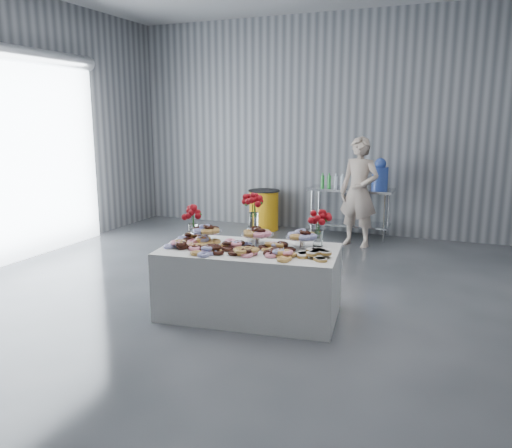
{
  "coord_description": "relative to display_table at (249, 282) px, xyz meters",
  "views": [
    {
      "loc": [
        2.19,
        -4.77,
        2.13
      ],
      "look_at": [
        0.08,
        0.41,
        0.94
      ],
      "focal_mm": 35.0,
      "sensor_mm": 36.0,
      "label": 1
    }
  ],
  "objects": [
    {
      "name": "cake_stand_right",
      "position": [
        0.53,
        0.22,
        0.52
      ],
      "size": [
        0.36,
        0.36,
        0.17
      ],
      "color": "silver",
      "rests_on": "display_table"
    },
    {
      "name": "ground",
      "position": [
        -0.16,
        -0.03,
        -0.38
      ],
      "size": [
        9.0,
        9.0,
        0.0
      ],
      "primitive_type": "plane",
      "color": "#37393E",
      "rests_on": "ground"
    },
    {
      "name": "trash_barrel",
      "position": [
        -1.41,
        4.07,
        0.01
      ],
      "size": [
        0.61,
        0.61,
        0.78
      ],
      "rotation": [
        0.0,
        0.0,
        -0.25
      ],
      "color": "#F4A614",
      "rests_on": "ground"
    },
    {
      "name": "water_jug",
      "position": [
        0.76,
        4.07,
        0.77
      ],
      "size": [
        0.28,
        0.28,
        0.55
      ],
      "color": "blue",
      "rests_on": "prep_table"
    },
    {
      "name": "cake_stand_mid",
      "position": [
        0.03,
        0.16,
        0.52
      ],
      "size": [
        0.36,
        0.36,
        0.17
      ],
      "color": "silver",
      "rests_on": "display_table"
    },
    {
      "name": "bouquet_center",
      "position": [
        -0.09,
        0.34,
        0.75
      ],
      "size": [
        0.26,
        0.26,
        0.57
      ],
      "color": "silver",
      "rests_on": "display_table"
    },
    {
      "name": "room_walls",
      "position": [
        -0.43,
        0.04,
        2.26
      ],
      "size": [
        8.04,
        9.04,
        4.02
      ],
      "color": "gray",
      "rests_on": "ground"
    },
    {
      "name": "donut_mounds",
      "position": [
        0.0,
        -0.05,
        0.42
      ],
      "size": [
        1.89,
        1.02,
        0.09
      ],
      "primitive_type": null,
      "rotation": [
        0.0,
        0.0,
        0.13
      ],
      "color": "gold",
      "rests_on": "display_table"
    },
    {
      "name": "drink_bottles",
      "position": [
        -0.06,
        3.97,
        0.66
      ],
      "size": [
        0.54,
        0.08,
        0.27
      ],
      "primitive_type": null,
      "color": "#268C33",
      "rests_on": "prep_table"
    },
    {
      "name": "bouquet_right",
      "position": [
        0.66,
        0.39,
        0.67
      ],
      "size": [
        0.26,
        0.26,
        0.42
      ],
      "color": "white",
      "rests_on": "display_table"
    },
    {
      "name": "cake_stand_left",
      "position": [
        -0.56,
        0.08,
        0.52
      ],
      "size": [
        0.36,
        0.36,
        0.17
      ],
      "color": "silver",
      "rests_on": "display_table"
    },
    {
      "name": "prep_table",
      "position": [
        0.26,
        4.07,
        0.24
      ],
      "size": [
        1.5,
        0.6,
        0.9
      ],
      "color": "silver",
      "rests_on": "ground"
    },
    {
      "name": "bouquet_left",
      "position": [
        -0.78,
        0.15,
        0.67
      ],
      "size": [
        0.26,
        0.26,
        0.42
      ],
      "color": "white",
      "rests_on": "display_table"
    },
    {
      "name": "danish_pile",
      "position": [
        0.76,
        -0.05,
        0.43
      ],
      "size": [
        0.48,
        0.48,
        0.11
      ],
      "primitive_type": null,
      "color": "white",
      "rests_on": "display_table"
    },
    {
      "name": "display_table",
      "position": [
        0.0,
        0.0,
        0.0
      ],
      "size": [
        2.01,
        1.23,
        0.75
      ],
      "primitive_type": "cube",
      "rotation": [
        0.0,
        0.0,
        0.13
      ],
      "color": "silver",
      "rests_on": "ground"
    },
    {
      "name": "person",
      "position": [
        0.51,
        3.49,
        0.54
      ],
      "size": [
        0.76,
        0.59,
        1.84
      ],
      "primitive_type": "imported",
      "rotation": [
        0.0,
        0.0,
        -0.25
      ],
      "color": "#CC8C93",
      "rests_on": "ground"
    }
  ]
}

